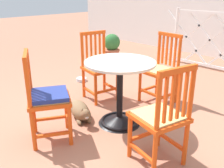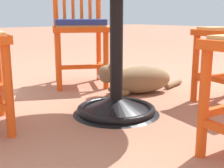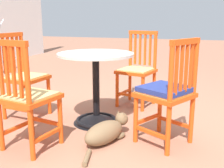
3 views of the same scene
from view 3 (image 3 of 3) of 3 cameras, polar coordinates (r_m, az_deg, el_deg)
ground_plane at (r=2.78m, az=0.86°, el=-9.06°), size 24.00×24.00×0.00m
cafe_table at (r=2.83m, az=-3.28°, el=-2.56°), size 0.76×0.76×0.73m
orange_chair_near_fence at (r=3.13m, az=-17.88°, el=1.20°), size 0.44×0.44×0.91m
orange_chair_by_planter at (r=2.33m, az=-17.19°, el=-2.85°), size 0.47×0.47×0.91m
orange_chair_at_corner at (r=2.36m, az=11.26°, el=-1.97°), size 0.54×0.54×0.91m
orange_chair_facing_out at (r=3.40m, az=5.24°, el=2.74°), size 0.48×0.48×0.91m
tabby_cat at (r=2.46m, az=-1.06°, el=-9.76°), size 0.74×0.35×0.23m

